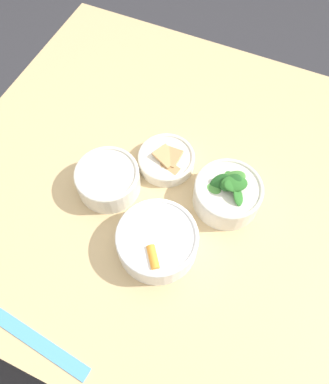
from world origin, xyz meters
TOP-DOWN VIEW (x-y plane):
  - ground_plane at (0.00, 0.00)m, footprint 10.00×10.00m
  - dining_table at (0.00, 0.00)m, footprint 1.05×1.02m
  - bowl_carrots at (-0.07, 0.17)m, footprint 0.18×0.18m
  - bowl_greens at (-0.17, 0.00)m, footprint 0.16×0.16m
  - bowl_beans_hotdog at (0.11, 0.08)m, footprint 0.15×0.15m
  - bowl_cookies at (0.01, -0.04)m, footprint 0.14×0.14m
  - ruler at (0.10, 0.45)m, footprint 0.31×0.06m

SIDE VIEW (x-z plane):
  - ground_plane at x=0.00m, z-range 0.00..0.00m
  - dining_table at x=0.00m, z-range 0.26..0.98m
  - ruler at x=0.10m, z-range 0.72..0.73m
  - bowl_cookies at x=0.01m, z-range 0.72..0.77m
  - bowl_beans_hotdog at x=0.11m, z-range 0.72..0.79m
  - bowl_carrots at x=-0.07m, z-range 0.72..0.79m
  - bowl_greens at x=-0.17m, z-range 0.71..0.82m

